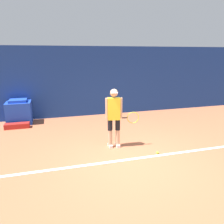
{
  "coord_description": "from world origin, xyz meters",
  "views": [
    {
      "loc": [
        -1.84,
        -4.73,
        2.65
      ],
      "look_at": [
        -0.19,
        1.15,
        1.0
      ],
      "focal_mm": 35.0,
      "sensor_mm": 36.0,
      "label": 1
    }
  ],
  "objects_px": {
    "tennis_ball": "(158,153)",
    "equipment_bag": "(17,126)",
    "covered_chair": "(19,112)",
    "tennis_player": "(114,115)"
  },
  "relations": [
    {
      "from": "tennis_ball",
      "to": "equipment_bag",
      "type": "xyz_separation_m",
      "value": [
        -3.96,
        3.31,
        0.06
      ]
    },
    {
      "from": "covered_chair",
      "to": "equipment_bag",
      "type": "height_order",
      "value": "covered_chair"
    },
    {
      "from": "tennis_ball",
      "to": "equipment_bag",
      "type": "bearing_deg",
      "value": 140.12
    },
    {
      "from": "tennis_player",
      "to": "covered_chair",
      "type": "height_order",
      "value": "tennis_player"
    },
    {
      "from": "covered_chair",
      "to": "equipment_bag",
      "type": "relative_size",
      "value": 1.11
    },
    {
      "from": "equipment_bag",
      "to": "tennis_ball",
      "type": "bearing_deg",
      "value": -39.88
    },
    {
      "from": "tennis_ball",
      "to": "covered_chair",
      "type": "height_order",
      "value": "covered_chair"
    },
    {
      "from": "covered_chair",
      "to": "tennis_player",
      "type": "bearing_deg",
      "value": -46.92
    },
    {
      "from": "tennis_player",
      "to": "covered_chair",
      "type": "xyz_separation_m",
      "value": [
        -2.92,
        3.13,
        -0.5
      ]
    },
    {
      "from": "covered_chair",
      "to": "equipment_bag",
      "type": "xyz_separation_m",
      "value": [
        -0.04,
        -0.58,
        -0.36
      ]
    }
  ]
}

